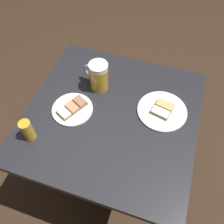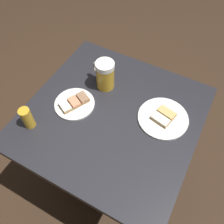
% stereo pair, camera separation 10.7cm
% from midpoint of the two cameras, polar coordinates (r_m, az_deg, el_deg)
% --- Properties ---
extents(ground_plane, '(6.00, 6.00, 0.00)m').
position_cam_midpoint_polar(ground_plane, '(1.80, -1.76, -14.86)').
color(ground_plane, '#382619').
extents(cafe_table, '(0.79, 0.79, 0.78)m').
position_cam_midpoint_polar(cafe_table, '(1.24, -2.48, -4.95)').
color(cafe_table, black).
rests_on(cafe_table, ground_plane).
extents(plate_near, '(0.19, 0.19, 0.03)m').
position_cam_midpoint_polar(plate_near, '(1.13, -12.23, 0.60)').
color(plate_near, white).
rests_on(plate_near, cafe_table).
extents(plate_far, '(0.23, 0.23, 0.03)m').
position_cam_midpoint_polar(plate_far, '(1.12, 9.37, 0.18)').
color(plate_far, white).
rests_on(plate_far, cafe_table).
extents(beer_mug, '(0.14, 0.09, 0.15)m').
position_cam_midpoint_polar(beer_mug, '(1.16, -6.02, 8.49)').
color(beer_mug, gold).
rests_on(beer_mug, cafe_table).
extents(beer_glass_small, '(0.05, 0.05, 0.11)m').
position_cam_midpoint_polar(beer_glass_small, '(1.07, -22.42, -4.32)').
color(beer_glass_small, gold).
rests_on(beer_glass_small, cafe_table).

